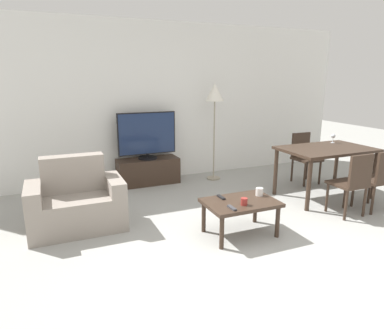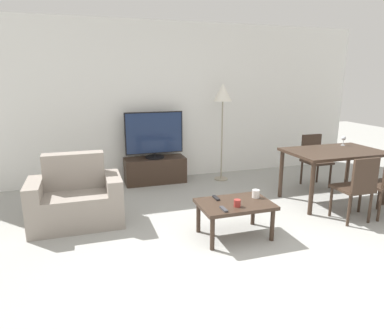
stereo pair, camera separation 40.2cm
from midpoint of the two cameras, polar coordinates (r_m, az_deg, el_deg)
ground_plane at (r=3.47m, az=9.07°, el=-16.84°), size 18.00×18.00×0.00m
wall_back at (r=6.09m, az=-7.55°, el=10.14°), size 7.41×0.06×2.70m
armchair at (r=4.42m, az=-21.21°, el=-6.16°), size 1.10×0.65×0.87m
tv_stand at (r=5.94m, az=-9.26°, el=-1.11°), size 1.04×0.41×0.44m
tv at (r=5.80m, az=-9.50°, el=4.74°), size 0.98×0.32×0.79m
coffee_table at (r=3.96m, az=5.20°, el=-6.85°), size 0.83×0.57×0.41m
dining_table at (r=5.42m, az=19.49°, el=1.69°), size 1.35×0.86×0.76m
dining_chair_near at (r=4.80m, az=23.03°, el=-2.62°), size 0.40×0.40×0.85m
dining_chair_far at (r=6.15m, az=16.42°, el=1.51°), size 0.40×0.40×0.85m
dining_chair_near_right at (r=5.14m, az=26.73°, el=-1.94°), size 0.40×0.40×0.85m
floor_lamp at (r=5.94m, az=1.84°, el=11.14°), size 0.32×0.32×1.69m
remote_primary at (r=3.71m, az=3.57°, el=-7.27°), size 0.04×0.15×0.02m
remote_secondary at (r=4.02m, az=2.01°, el=-5.50°), size 0.04×0.15×0.02m
cup_white_near at (r=4.13m, az=8.43°, el=-4.56°), size 0.09×0.09×0.09m
cup_colored_far at (r=3.81m, az=5.69°, el=-6.21°), size 0.07×0.07×0.08m
wine_glass_left at (r=5.83m, az=20.67°, el=4.36°), size 0.07×0.07×0.15m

